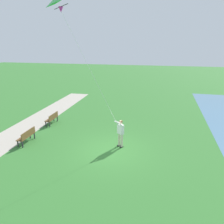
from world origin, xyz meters
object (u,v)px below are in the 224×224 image
object	(u,v)px
park_bench_near_walkway	(52,118)
flying_kite	(66,1)
person_kite_flyer	(120,131)
park_bench_far_walkway	(27,135)

from	to	relation	value
park_bench_near_walkway	flying_kite	bearing A→B (deg)	130.01
flying_kite	park_bench_near_walkway	world-z (taller)	flying_kite
flying_kite	park_bench_near_walkway	bearing A→B (deg)	-49.99
person_kite_flyer	flying_kite	distance (m)	7.46
person_kite_flyer	park_bench_near_walkway	world-z (taller)	person_kite_flyer
person_kite_flyer	flying_kite	bearing A→B (deg)	55.24
park_bench_near_walkway	park_bench_far_walkway	bearing A→B (deg)	93.30
park_bench_far_walkway	flying_kite	bearing A→B (deg)	158.26
person_kite_flyer	flying_kite	size ratio (longest dim) A/B	0.28
park_bench_far_walkway	person_kite_flyer	bearing A→B (deg)	-170.60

